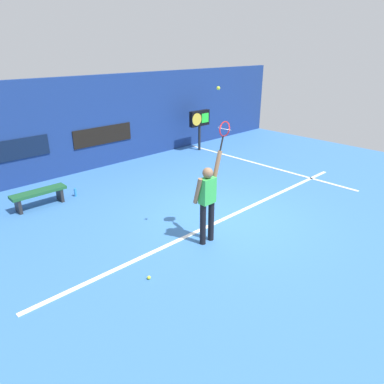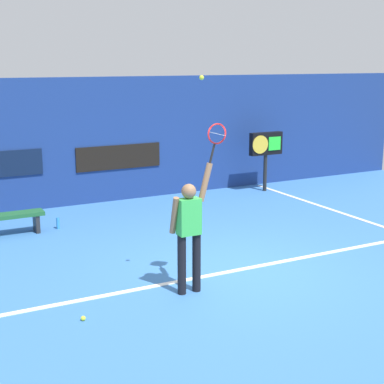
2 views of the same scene
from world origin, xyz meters
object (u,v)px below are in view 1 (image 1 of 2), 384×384
Objects in this scene: water_bottle at (75,192)px; tennis_player at (207,199)px; spare_ball at (149,278)px; court_bench at (39,195)px; scoreboard_clock at (200,120)px; tennis_racket at (224,131)px; tennis_ball at (218,88)px.

tennis_player is at bearing -78.43° from water_bottle.
court_bench is at bearing 91.79° from spare_ball.
water_bottle is at bearing -170.23° from scoreboard_clock.
spare_ball is (-1.73, -0.22, -0.98)m from tennis_player.
court_bench is 5.83× the size of water_bottle.
tennis_racket reaches higher than tennis_player.
water_bottle is at bearing 0.00° from court_bench.
court_bench is 20.59× the size of spare_ball.
court_bench is at bearing -171.61° from scoreboard_clock.
tennis_player is 1.43m from tennis_racket.
scoreboard_clock is 7.05m from court_bench.
water_bottle is at bearing 79.33° from spare_ball.
tennis_player reaches higher than spare_ball.
scoreboard_clock reaches higher than court_bench.
spare_ball is (-1.90, -0.15, -3.18)m from tennis_ball.
scoreboard_clock is 1.14× the size of court_bench.
tennis_player is at bearing -66.46° from court_bench.
spare_ball is at bearing -174.36° from tennis_racket.
scoreboard_clock reaches higher than water_bottle.
scoreboard_clock is (4.88, 5.40, -1.99)m from tennis_ball.
tennis_ball is at bearing -65.03° from court_bench.
tennis_ball reaches higher than water_bottle.
tennis_ball is 1.00× the size of spare_ball.
scoreboard_clock is 8.84m from spare_ball.
tennis_racket is at bearing -72.79° from water_bottle.
water_bottle is at bearing 103.43° from tennis_ball.
tennis_ball is 0.05× the size of court_bench.
scoreboard_clock is 23.39× the size of spare_ball.
tennis_ball is (-0.29, -0.07, 0.85)m from tennis_racket.
tennis_ball is at bearing -76.57° from water_bottle.
water_bottle is 3.53× the size of spare_ball.
tennis_racket is at bearing -0.54° from tennis_player.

